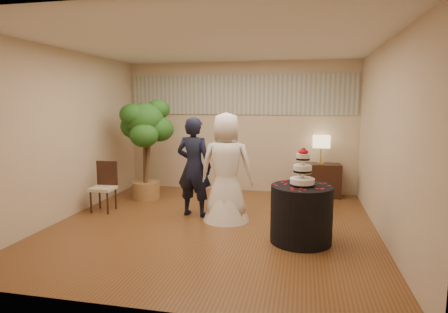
% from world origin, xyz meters
% --- Properties ---
extents(floor, '(5.00, 5.00, 0.00)m').
position_xyz_m(floor, '(0.00, 0.00, 0.00)').
color(floor, brown).
rests_on(floor, ground).
extents(ceiling, '(5.00, 5.00, 0.00)m').
position_xyz_m(ceiling, '(0.00, 0.00, 2.80)').
color(ceiling, white).
rests_on(ceiling, wall_back).
extents(wall_back, '(5.00, 0.06, 2.80)m').
position_xyz_m(wall_back, '(0.00, 2.50, 1.40)').
color(wall_back, beige).
rests_on(wall_back, ground).
extents(wall_front, '(5.00, 0.06, 2.80)m').
position_xyz_m(wall_front, '(0.00, -2.50, 1.40)').
color(wall_front, beige).
rests_on(wall_front, ground).
extents(wall_left, '(0.06, 5.00, 2.80)m').
position_xyz_m(wall_left, '(-2.50, 0.00, 1.40)').
color(wall_left, beige).
rests_on(wall_left, ground).
extents(wall_right, '(0.06, 5.00, 2.80)m').
position_xyz_m(wall_right, '(2.50, 0.00, 1.40)').
color(wall_right, beige).
rests_on(wall_right, ground).
extents(mural_border, '(4.90, 0.02, 0.85)m').
position_xyz_m(mural_border, '(0.00, 2.48, 2.10)').
color(mural_border, '#A9AD9E').
rests_on(mural_border, wall_back).
extents(groom, '(0.67, 0.49, 1.70)m').
position_xyz_m(groom, '(-0.43, 0.46, 0.85)').
color(groom, black).
rests_on(groom, floor).
extents(bride, '(0.91, 0.81, 1.78)m').
position_xyz_m(bride, '(0.16, 0.32, 0.89)').
color(bride, white).
rests_on(bride, floor).
extents(cake_table, '(1.04, 1.04, 0.80)m').
position_xyz_m(cake_table, '(1.37, -0.42, 0.40)').
color(cake_table, black).
rests_on(cake_table, floor).
extents(wedding_cake, '(0.34, 0.34, 0.53)m').
position_xyz_m(wedding_cake, '(1.37, -0.42, 1.06)').
color(wedding_cake, white).
rests_on(wedding_cake, cake_table).
extents(console, '(0.84, 0.41, 0.69)m').
position_xyz_m(console, '(1.73, 2.25, 0.34)').
color(console, black).
rests_on(console, floor).
extents(table_lamp, '(0.33, 0.33, 0.58)m').
position_xyz_m(table_lamp, '(1.73, 2.25, 0.98)').
color(table_lamp, beige).
rests_on(table_lamp, console).
extents(ficus_tree, '(1.35, 1.35, 2.04)m').
position_xyz_m(ficus_tree, '(-1.71, 1.36, 1.02)').
color(ficus_tree, '#24591C').
rests_on(ficus_tree, floor).
extents(side_chair, '(0.42, 0.44, 0.88)m').
position_xyz_m(side_chair, '(-2.09, 0.37, 0.44)').
color(side_chair, black).
rests_on(side_chair, floor).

